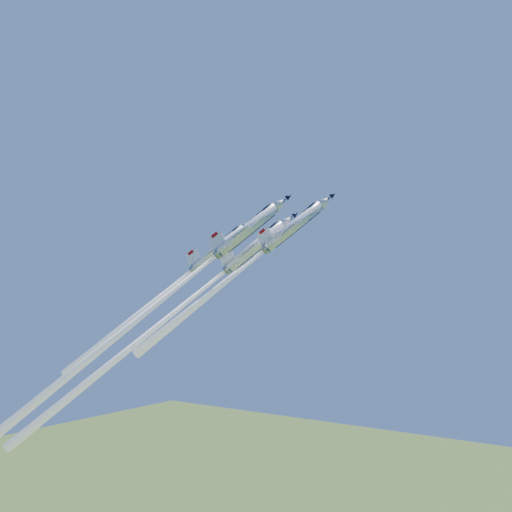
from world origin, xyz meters
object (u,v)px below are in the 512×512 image
Objects in this scene: jet_lead at (239,271)px; jet_right at (144,314)px; jet_left at (156,327)px; jet_slot at (165,293)px.

jet_lead is 0.70× the size of jet_right.
jet_left reaches higher than jet_slot.
jet_left is at bearing -151.53° from jet_slot.
jet_lead is 13.14m from jet_slot.
jet_left is at bearing -171.65° from jet_right.
jet_lead reaches higher than jet_right.
jet_left is 13.37m from jet_right.
jet_lead is 17.77m from jet_right.
jet_slot is (5.48, -3.63, 6.03)m from jet_left.
jet_lead is 0.64× the size of jet_left.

